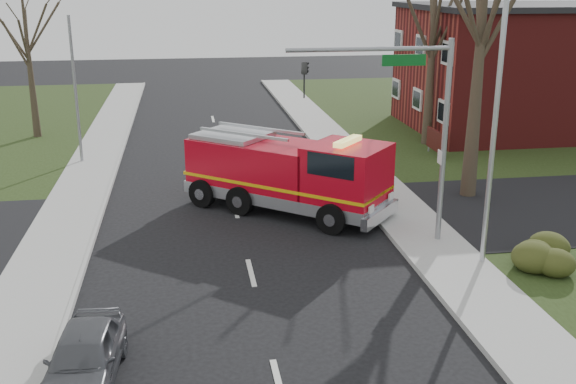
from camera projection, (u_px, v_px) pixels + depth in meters
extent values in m
plane|color=black|center=(251.00, 273.00, 20.47)|extent=(120.00, 120.00, 0.00)
cube|color=#9D9C97|center=(445.00, 258.00, 21.36)|extent=(2.40, 80.00, 0.15)
cube|color=#9D9C97|center=(39.00, 284.00, 19.54)|extent=(2.40, 80.00, 0.15)
cube|color=maroon|center=(543.00, 70.00, 39.17)|extent=(15.00, 10.00, 7.00)
cube|color=black|center=(551.00, 6.00, 38.09)|extent=(15.40, 10.40, 0.30)
cube|color=silver|center=(418.00, 99.00, 38.51)|extent=(0.12, 1.40, 1.20)
cube|color=#43120F|center=(435.00, 140.00, 33.52)|extent=(0.12, 2.00, 1.00)
cylinder|color=gray|center=(440.00, 153.00, 32.90)|extent=(0.08, 0.08, 0.90)
cylinder|color=gray|center=(429.00, 145.00, 34.41)|extent=(0.08, 0.08, 0.90)
ellipsoid|color=#263112|center=(545.00, 250.00, 20.67)|extent=(2.80, 2.00, 0.90)
cone|color=#332A1E|center=(480.00, 49.00, 25.72)|extent=(0.64, 0.64, 12.00)
cone|color=#332A1E|center=(432.00, 46.00, 34.64)|extent=(0.56, 0.56, 10.50)
cone|color=#332A1E|center=(29.00, 58.00, 36.50)|extent=(0.44, 0.44, 9.00)
cylinder|color=gray|center=(444.00, 145.00, 21.82)|extent=(0.18, 0.18, 6.80)
cylinder|color=gray|center=(370.00, 49.00, 20.50)|extent=(5.20, 0.14, 0.14)
cube|color=#0C591E|center=(404.00, 60.00, 20.77)|extent=(1.40, 0.06, 0.35)
imported|color=black|center=(305.00, 62.00, 20.32)|extent=(0.22, 0.18, 1.10)
cylinder|color=#B7BABF|center=(494.00, 133.00, 19.79)|extent=(0.16, 0.16, 8.40)
cylinder|color=gray|center=(76.00, 92.00, 31.62)|extent=(0.14, 0.14, 7.00)
cube|color=red|center=(259.00, 167.00, 26.18)|extent=(5.67, 5.35, 2.11)
cube|color=red|center=(347.00, 178.00, 24.25)|extent=(3.67, 3.67, 2.41)
cube|color=#B7BABF|center=(285.00, 193.00, 25.84)|extent=(7.67, 7.05, 0.45)
cube|color=#E5B20C|center=(285.00, 179.00, 25.68)|extent=(7.68, 7.06, 0.12)
cube|color=black|center=(376.00, 162.00, 23.48)|extent=(1.56, 1.83, 0.85)
cube|color=#E5D866|center=(348.00, 141.00, 23.84)|extent=(1.30, 1.45, 0.18)
cylinder|color=black|center=(332.00, 219.00, 23.48)|extent=(1.07, 0.98, 1.10)
cylinder|color=black|center=(364.00, 199.00, 25.61)|extent=(1.07, 0.98, 1.10)
cylinder|color=black|center=(202.00, 193.00, 26.31)|extent=(1.07, 0.98, 1.10)
cylinder|color=black|center=(241.00, 177.00, 28.44)|extent=(1.07, 0.98, 1.10)
imported|color=#515358|center=(84.00, 357.00, 14.73)|extent=(1.77, 3.81, 1.26)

